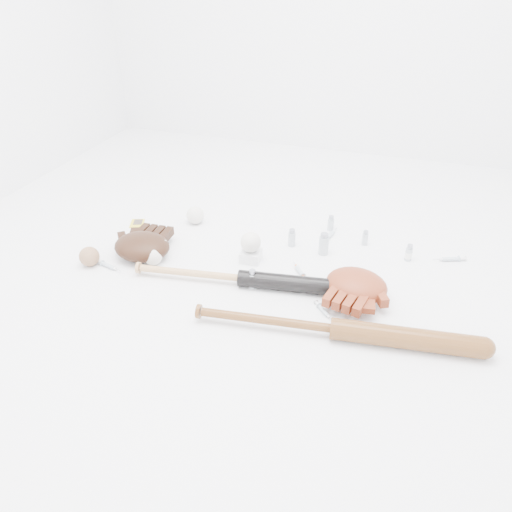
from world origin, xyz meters
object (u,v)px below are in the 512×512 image
(pedestal, at_px, (251,256))
(glove_dark, at_px, (142,246))
(bat_dark, at_px, (241,278))
(bat_wood, at_px, (334,329))

(pedestal, bearing_deg, glove_dark, -165.44)
(pedestal, bearing_deg, bat_dark, -82.95)
(glove_dark, height_order, pedestal, glove_dark)
(bat_dark, relative_size, glove_dark, 3.17)
(bat_dark, bearing_deg, bat_wood, -33.52)
(glove_dark, bearing_deg, bat_dark, -10.77)
(bat_dark, distance_m, glove_dark, 0.47)
(bat_wood, height_order, glove_dark, glove_dark)
(bat_wood, bearing_deg, pedestal, 131.58)
(glove_dark, relative_size, pedestal, 3.47)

